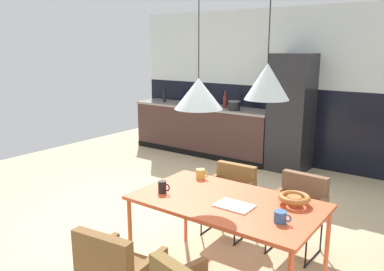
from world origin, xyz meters
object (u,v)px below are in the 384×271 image
armchair_corner_seat (115,267)px  mug_short_terracotta (201,174)px  armchair_head_of_table (299,203)px  cooking_pot (234,105)px  fruit_bowl (294,198)px  dining_table (226,206)px  open_book (234,206)px  mug_wide_latte (280,217)px  bottle_oil_tall (225,101)px  bottle_vinegar_dark (199,100)px  pendant_lamp_over_table_near (199,94)px  mug_white_ceramic (163,187)px  pendant_lamp_over_table_far (267,81)px  armchair_near_window (230,189)px  bottle_spice_small (164,96)px  refrigerator_column (291,113)px

armchair_corner_seat → mug_short_terracotta: size_ratio=6.13×
armchair_head_of_table → cooking_pot: size_ratio=3.56×
armchair_head_of_table → fruit_bowl: (0.19, -0.66, 0.31)m
dining_table → open_book: open_book is taller
mug_wide_latte → bottle_oil_tall: (-2.56, 3.45, 0.24)m
fruit_bowl → bottle_vinegar_dark: bearing=135.3°
armchair_head_of_table → pendant_lamp_over_table_near: size_ratio=0.69×
mug_short_terracotta → mug_white_ceramic: (-0.05, -0.50, 0.01)m
bottle_vinegar_dark → armchair_head_of_table: bearing=-39.5°
armchair_head_of_table → open_book: size_ratio=2.61×
open_book → cooking_pot: cooking_pot is taller
mug_white_ceramic → mug_wide_latte: size_ratio=0.91×
dining_table → mug_white_ceramic: size_ratio=12.79×
pendant_lamp_over_table_far → bottle_vinegar_dark: bearing=131.6°
armchair_corner_seat → mug_short_terracotta: (-0.16, 1.25, 0.30)m
open_book → pendant_lamp_over_table_far: bearing=28.7°
fruit_bowl → armchair_near_window: bearing=146.6°
fruit_bowl → mug_white_ceramic: 1.08m
armchair_head_of_table → armchair_corner_seat: bearing=74.0°
bottle_vinegar_dark → pendant_lamp_over_table_far: bearing=-48.4°
fruit_bowl → mug_white_ceramic: size_ratio=2.13×
mug_wide_latte → mug_short_terracotta: bearing=155.9°
mug_wide_latte → bottle_vinegar_dark: size_ratio=0.44×
fruit_bowl → armchair_head_of_table: bearing=106.4°
armchair_corner_seat → bottle_spice_small: bottle_spice_small is taller
open_book → armchair_near_window: bearing=121.7°
open_book → cooking_pot: bearing=120.0°
armchair_corner_seat → bottle_spice_small: (-3.10, 4.23, 0.54)m
fruit_bowl → mug_white_ceramic: (-1.00, -0.41, 0.00)m
armchair_near_window → pendant_lamp_over_table_near: 1.39m
refrigerator_column → bottle_vinegar_dark: size_ratio=6.30×
bottle_oil_tall → pendant_lamp_over_table_near: pendant_lamp_over_table_near is taller
armchair_near_window → mug_short_terracotta: (-0.02, -0.54, 0.31)m
bottle_oil_tall → pendant_lamp_over_table_near: bearing=-62.2°
armchair_head_of_table → mug_short_terracotta: mug_short_terracotta is taller
dining_table → cooking_pot: cooking_pot is taller
mug_short_terracotta → mug_white_ceramic: bearing=-95.9°
cooking_pot → pendant_lamp_over_table_near: size_ratio=0.19×
armchair_near_window → cooking_pot: (-1.33, 2.36, 0.50)m
dining_table → cooking_pot: (-1.79, 3.22, 0.29)m
bottle_oil_tall → armchair_near_window: bearing=-57.5°
mug_wide_latte → cooking_pot: (-2.30, 3.34, 0.20)m
pendant_lamp_over_table_far → mug_white_ceramic: bearing=-166.3°
pendant_lamp_over_table_far → armchair_corner_seat: bearing=-122.8°
cooking_pot → dining_table: bearing=-61.0°
cooking_pot → bottle_oil_tall: bottle_oil_tall is taller
bottle_spice_small → pendant_lamp_over_table_near: pendant_lamp_over_table_near is taller
mug_short_terracotta → armchair_head_of_table: bearing=37.3°
refrigerator_column → armchair_corner_seat: (0.49, -4.27, -0.44)m
dining_table → fruit_bowl: bearing=26.5°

